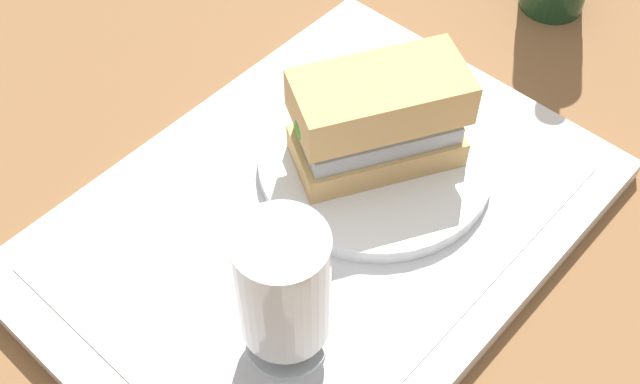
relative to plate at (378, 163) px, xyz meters
The scene contains 6 objects.
ground_plane 0.07m from the plate, ahead, with size 3.00×3.00×0.00m, color brown.
tray 0.07m from the plate, ahead, with size 0.44×0.32×0.02m, color silver.
placemat 0.07m from the plate, ahead, with size 0.38×0.27×0.00m, color silver.
plate is the anchor object (origin of this frame).
sandwich 0.05m from the plate, 30.04° to the right, with size 0.14×0.12×0.08m.
beer_glass 0.18m from the plate, 18.52° to the left, with size 0.06×0.06×0.12m.
Camera 1 is at (0.28, 0.25, 0.52)m, focal length 45.03 mm.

